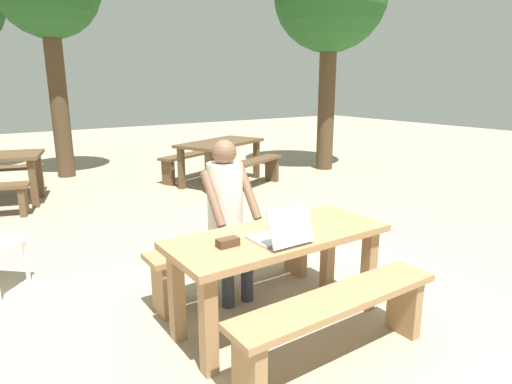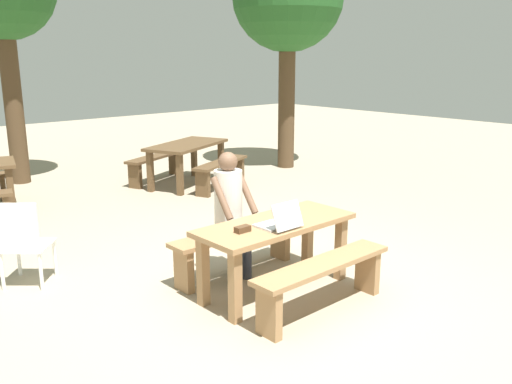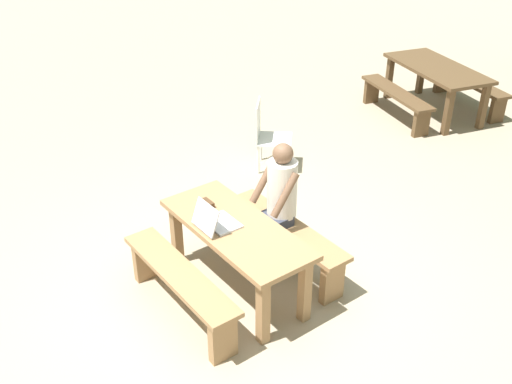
# 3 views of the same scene
# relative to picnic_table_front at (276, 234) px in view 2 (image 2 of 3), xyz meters

# --- Properties ---
(ground_plane) EXTENTS (30.00, 30.00, 0.00)m
(ground_plane) POSITION_rel_picnic_table_front_xyz_m (0.00, 0.00, -0.58)
(ground_plane) COLOR tan
(picnic_table_front) EXTENTS (1.61, 0.66, 0.71)m
(picnic_table_front) POSITION_rel_picnic_table_front_xyz_m (0.00, 0.00, 0.00)
(picnic_table_front) COLOR #9E754C
(picnic_table_front) RESTS_ON ground
(bench_near) EXTENTS (1.52, 0.30, 0.48)m
(bench_near) POSITION_rel_picnic_table_front_xyz_m (0.00, -0.60, -0.23)
(bench_near) COLOR #9E754C
(bench_near) RESTS_ON ground
(bench_far) EXTENTS (1.52, 0.30, 0.48)m
(bench_far) POSITION_rel_picnic_table_front_xyz_m (0.00, 0.60, -0.23)
(bench_far) COLOR #9E754C
(bench_far) RESTS_ON ground
(laptop) EXTENTS (0.33, 0.34, 0.26)m
(laptop) POSITION_rel_picnic_table_front_xyz_m (-0.10, -0.15, 0.19)
(laptop) COLOR silver
(laptop) RESTS_ON picnic_table_front
(small_pouch) EXTENTS (0.15, 0.08, 0.06)m
(small_pouch) POSITION_rel_picnic_table_front_xyz_m (-0.44, -0.02, 0.16)
(small_pouch) COLOR #4C331E
(small_pouch) RESTS_ON picnic_table_front
(person_seated) EXTENTS (0.40, 0.40, 1.31)m
(person_seated) POSITION_rel_picnic_table_front_xyz_m (-0.09, 0.57, 0.18)
(person_seated) COLOR #333847
(person_seated) RESTS_ON ground
(plastic_chair) EXTENTS (0.62, 0.62, 0.90)m
(plastic_chair) POSITION_rel_picnic_table_front_xyz_m (-1.77, 1.74, -0.12)
(plastic_chair) COLOR white
(plastic_chair) RESTS_ON ground
(picnic_table_rear) EXTENTS (1.78, 1.35, 0.74)m
(picnic_table_rear) POSITION_rel_picnic_table_front_xyz_m (1.96, 4.28, 0.04)
(picnic_table_rear) COLOR brown
(picnic_table_rear) RESTS_ON ground
(bench_rear_south) EXTENTS (1.44, 0.84, 0.48)m
(bench_rear_south) POSITION_rel_picnic_table_front_xyz_m (2.23, 3.65, -0.24)
(bench_rear_south) COLOR brown
(bench_rear_south) RESTS_ON ground
(bench_rear_north) EXTENTS (1.44, 0.84, 0.48)m
(bench_rear_north) POSITION_rel_picnic_table_front_xyz_m (1.70, 4.90, -0.24)
(bench_rear_north) COLOR brown
(bench_rear_north) RESTS_ON ground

